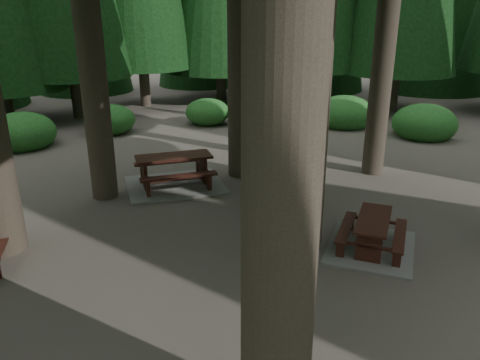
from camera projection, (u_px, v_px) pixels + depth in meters
ground at (279, 254)px, 9.20m from camera, size 80.00×80.00×0.00m
picnic_table_a at (372, 239)px, 9.33m from camera, size 2.55×2.43×0.67m
picnic_table_c at (175, 175)px, 12.65m from camera, size 3.11×2.85×0.86m
shrub_ring at (281, 214)px, 10.03m from camera, size 23.86×24.64×1.49m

